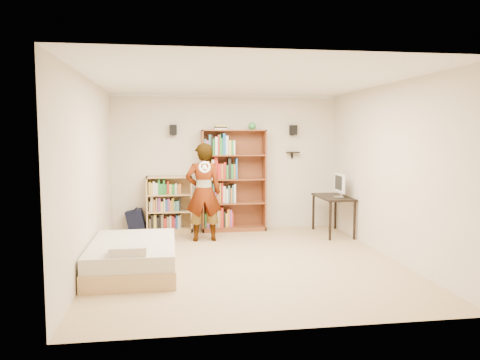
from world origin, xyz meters
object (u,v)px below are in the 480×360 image
object	(u,v)px
tall_bookshelf	(234,181)
low_bookshelf	(169,204)
computer_desk	(333,215)
daybed	(133,253)
person	(204,192)

from	to	relation	value
tall_bookshelf	low_bookshelf	world-z (taller)	tall_bookshelf
computer_desk	daybed	xyz separation A→B (m)	(-3.60, -1.97, -0.10)
tall_bookshelf	person	bearing A→B (deg)	-128.81
person	tall_bookshelf	bearing A→B (deg)	-129.46
person	daybed	bearing A→B (deg)	57.47
low_bookshelf	daybed	size ratio (longest dim) A/B	0.61
daybed	low_bookshelf	bearing A→B (deg)	79.21
tall_bookshelf	daybed	size ratio (longest dim) A/B	1.11
low_bookshelf	computer_desk	xyz separation A→B (m)	(3.10, -0.65, -0.18)
tall_bookshelf	person	xyz separation A→B (m)	(-0.66, -0.82, -0.12)
tall_bookshelf	person	distance (m)	1.05
tall_bookshelf	computer_desk	bearing A→B (deg)	-19.02
daybed	person	size ratio (longest dim) A/B	1.02
computer_desk	daybed	size ratio (longest dim) A/B	0.60
tall_bookshelf	daybed	bearing A→B (deg)	-124.18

